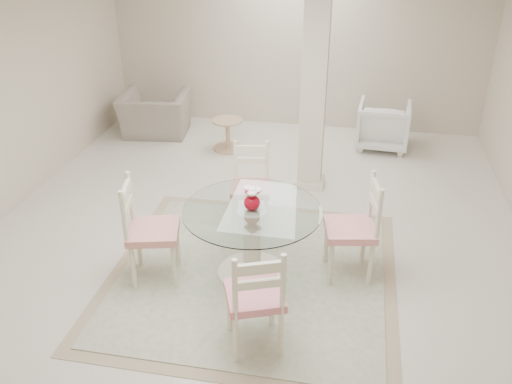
% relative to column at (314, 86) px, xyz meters
% --- Properties ---
extents(ground, '(7.00, 7.00, 0.00)m').
position_rel_column_xyz_m(ground, '(-0.50, -1.30, -1.35)').
color(ground, silver).
rests_on(ground, ground).
extents(room_shell, '(6.02, 7.02, 2.71)m').
position_rel_column_xyz_m(room_shell, '(-0.50, -1.30, 0.51)').
color(room_shell, beige).
rests_on(room_shell, ground).
extents(column, '(0.30, 0.30, 2.70)m').
position_rel_column_xyz_m(column, '(0.00, 0.00, 0.00)').
color(column, beige).
rests_on(column, ground).
extents(area_rug, '(2.85, 2.85, 0.02)m').
position_rel_column_xyz_m(area_rug, '(-0.36, -2.11, -1.34)').
color(area_rug, tan).
rests_on(area_rug, ground).
extents(dining_table, '(1.33, 1.33, 0.77)m').
position_rel_column_xyz_m(dining_table, '(-0.36, -2.11, -0.96)').
color(dining_table, '#FBE8CE').
rests_on(dining_table, ground).
extents(red_vase, '(0.18, 0.17, 0.24)m').
position_rel_column_xyz_m(red_vase, '(-0.36, -2.11, -0.47)').
color(red_vase, '#A50516').
rests_on(red_vase, dining_table).
extents(dining_chair_east, '(0.55, 0.55, 1.18)m').
position_rel_column_xyz_m(dining_chair_east, '(0.64, -1.89, -0.73)').
color(dining_chair_east, beige).
rests_on(dining_chair_east, ground).
extents(dining_chair_north, '(0.50, 0.50, 1.08)m').
position_rel_column_xyz_m(dining_chair_north, '(-0.57, -1.11, -0.78)').
color(dining_chair_north, '#F1E3C6').
rests_on(dining_chair_north, ground).
extents(dining_chair_west, '(0.58, 0.58, 1.20)m').
position_rel_column_xyz_m(dining_chair_west, '(-1.37, -2.33, -0.72)').
color(dining_chair_west, '#ECE5C2').
rests_on(dining_chair_west, ground).
extents(dining_chair_south, '(0.58, 0.58, 1.13)m').
position_rel_column_xyz_m(dining_chair_south, '(-0.13, -3.10, -0.75)').
color(dining_chair_south, '#F7EECB').
rests_on(dining_chair_south, ground).
extents(recliner_taupe, '(1.14, 1.03, 0.68)m').
position_rel_column_xyz_m(recliner_taupe, '(-2.63, 1.34, -1.01)').
color(recliner_taupe, gray).
rests_on(recliner_taupe, ground).
extents(armchair_white, '(0.80, 0.82, 0.70)m').
position_rel_column_xyz_m(armchair_white, '(0.96, 1.49, -1.00)').
color(armchair_white, white).
rests_on(armchair_white, ground).
extents(side_table, '(0.46, 0.46, 0.48)m').
position_rel_column_xyz_m(side_table, '(-1.34, 0.94, -1.13)').
color(side_table, tan).
rests_on(side_table, ground).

